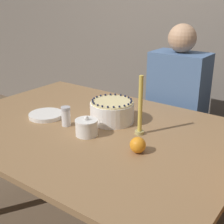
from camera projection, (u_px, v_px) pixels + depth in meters
wall_behind at (196, 10)px, 2.62m from camera, size 8.00×0.05×2.60m
dining_table at (91, 139)px, 1.80m from camera, size 1.68×1.19×0.72m
cake at (112, 111)px, 1.83m from camera, size 0.26×0.26×0.14m
sugar_bowl at (87, 127)px, 1.65m from camera, size 0.12×0.12×0.11m
sugar_shaker at (66, 116)px, 1.77m from camera, size 0.05×0.05×0.11m
plate_stack at (46, 115)px, 1.91m from camera, size 0.21×0.21×0.02m
candle at (140, 110)px, 1.63m from camera, size 0.05×0.05×0.32m
orange_fruit_0 at (138, 145)px, 1.47m from camera, size 0.08×0.08×0.08m
person_man_blue_shirt at (176, 120)px, 2.34m from camera, size 0.40×0.34×1.24m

